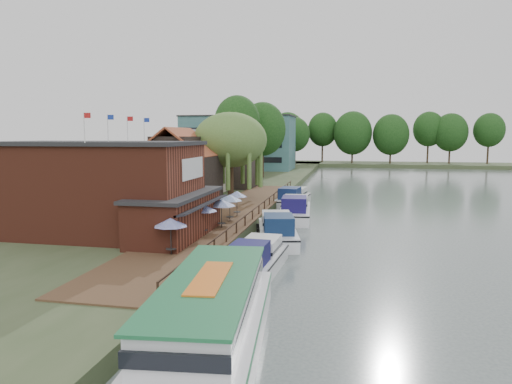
# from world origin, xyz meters

# --- Properties ---
(ground) EXTENTS (260.00, 260.00, 0.00)m
(ground) POSITION_xyz_m (0.00, 0.00, 0.00)
(ground) COLOR #485352
(ground) RESTS_ON ground
(land_bank) EXTENTS (50.00, 140.00, 1.00)m
(land_bank) POSITION_xyz_m (-30.00, 35.00, 0.50)
(land_bank) COLOR #384728
(land_bank) RESTS_ON ground
(quay_deck) EXTENTS (6.00, 50.00, 0.10)m
(quay_deck) POSITION_xyz_m (-8.00, 10.00, 1.05)
(quay_deck) COLOR #47301E
(quay_deck) RESTS_ON land_bank
(quay_rail) EXTENTS (0.20, 49.00, 1.00)m
(quay_rail) POSITION_xyz_m (-5.30, 10.50, 1.50)
(quay_rail) COLOR black
(quay_rail) RESTS_ON land_bank
(pub) EXTENTS (20.00, 11.00, 7.30)m
(pub) POSITION_xyz_m (-14.00, -1.00, 4.65)
(pub) COLOR maroon
(pub) RESTS_ON land_bank
(hotel_block) EXTENTS (25.40, 12.40, 12.30)m
(hotel_block) POSITION_xyz_m (-22.00, 70.00, 7.15)
(hotel_block) COLOR #38666B
(hotel_block) RESTS_ON land_bank
(cottage_a) EXTENTS (8.60, 7.60, 8.50)m
(cottage_a) POSITION_xyz_m (-15.00, 14.00, 5.25)
(cottage_a) COLOR black
(cottage_a) RESTS_ON land_bank
(cottage_b) EXTENTS (9.60, 8.60, 8.50)m
(cottage_b) POSITION_xyz_m (-18.00, 24.00, 5.25)
(cottage_b) COLOR beige
(cottage_b) RESTS_ON land_bank
(cottage_c) EXTENTS (7.60, 7.60, 8.50)m
(cottage_c) POSITION_xyz_m (-14.00, 33.00, 5.25)
(cottage_c) COLOR black
(cottage_c) RESTS_ON land_bank
(willow) EXTENTS (8.60, 8.60, 10.43)m
(willow) POSITION_xyz_m (-10.50, 19.00, 6.21)
(willow) COLOR #476B2D
(willow) RESTS_ON land_bank
(umbrella_0) EXTENTS (2.18, 2.18, 2.38)m
(umbrella_0) POSITION_xyz_m (-7.85, -6.09, 2.29)
(umbrella_0) COLOR navy
(umbrella_0) RESTS_ON quay_deck
(umbrella_1) EXTENTS (2.23, 2.23, 2.38)m
(umbrella_1) POSITION_xyz_m (-7.69, -0.03, 2.29)
(umbrella_1) COLOR #1B2C97
(umbrella_1) RESTS_ON quay_deck
(umbrella_2) EXTENTS (2.39, 2.39, 2.38)m
(umbrella_2) POSITION_xyz_m (-7.04, 2.86, 2.29)
(umbrella_2) COLOR navy
(umbrella_2) RESTS_ON quay_deck
(umbrella_3) EXTENTS (2.23, 2.23, 2.38)m
(umbrella_3) POSITION_xyz_m (-7.14, 5.90, 2.29)
(umbrella_3) COLOR #1B4C94
(umbrella_3) RESTS_ON quay_deck
(umbrella_4) EXTENTS (1.94, 1.94, 2.38)m
(umbrella_4) POSITION_xyz_m (-7.15, 8.61, 2.29)
(umbrella_4) COLOR navy
(umbrella_4) RESTS_ON quay_deck
(cruiser_0) EXTENTS (3.55, 9.67, 2.29)m
(cruiser_0) POSITION_xyz_m (-2.44, -5.40, 1.15)
(cruiser_0) COLOR white
(cruiser_0) RESTS_ON ground
(cruiser_1) EXTENTS (5.37, 10.71, 2.50)m
(cruiser_1) POSITION_xyz_m (-2.49, 3.62, 1.25)
(cruiser_1) COLOR white
(cruiser_1) RESTS_ON ground
(cruiser_2) EXTENTS (4.29, 10.95, 2.63)m
(cruiser_2) POSITION_xyz_m (-2.23, 13.94, 1.31)
(cruiser_2) COLOR white
(cruiser_2) RESTS_ON ground
(cruiser_3) EXTENTS (4.21, 10.41, 2.47)m
(cruiser_3) POSITION_xyz_m (-3.57, 23.28, 1.23)
(cruiser_3) COLOR silver
(cruiser_3) RESTS_ON ground
(tour_boat) EXTENTS (5.60, 14.98, 3.20)m
(tour_boat) POSITION_xyz_m (-1.95, -17.05, 1.60)
(tour_boat) COLOR silver
(tour_boat) RESTS_ON ground
(swan) EXTENTS (0.44, 0.44, 0.44)m
(swan) POSITION_xyz_m (-0.84, -12.01, 0.22)
(swan) COLOR white
(swan) RESTS_ON ground
(bank_tree_0) EXTENTS (7.83, 7.83, 14.53)m
(bank_tree_0) POSITION_xyz_m (-15.71, 43.37, 8.27)
(bank_tree_0) COLOR #143811
(bank_tree_0) RESTS_ON land_bank
(bank_tree_1) EXTENTS (8.56, 8.56, 13.84)m
(bank_tree_1) POSITION_xyz_m (-12.57, 50.05, 7.92)
(bank_tree_1) COLOR #143811
(bank_tree_1) RESTS_ON land_bank
(bank_tree_2) EXTENTS (6.11, 6.11, 12.23)m
(bank_tree_2) POSITION_xyz_m (-15.85, 59.99, 7.11)
(bank_tree_2) COLOR #143811
(bank_tree_2) RESTS_ON land_bank
(bank_tree_3) EXTENTS (8.80, 8.80, 12.33)m
(bank_tree_3) POSITION_xyz_m (-18.73, 76.32, 7.17)
(bank_tree_3) COLOR #143811
(bank_tree_3) RESTS_ON land_bank
(bank_tree_4) EXTENTS (7.73, 7.73, 12.49)m
(bank_tree_4) POSITION_xyz_m (-10.78, 85.45, 7.24)
(bank_tree_4) COLOR #143811
(bank_tree_4) RESTS_ON land_bank
(bank_tree_5) EXTENTS (8.37, 8.37, 13.72)m
(bank_tree_5) POSITION_xyz_m (-18.20, 94.61, 7.86)
(bank_tree_5) COLOR #143811
(bank_tree_5) RESTS_ON land_bank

